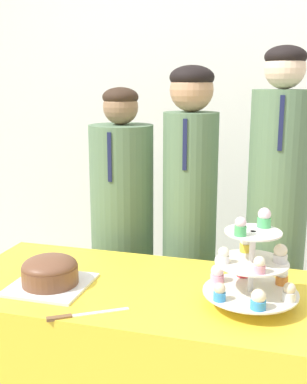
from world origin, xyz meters
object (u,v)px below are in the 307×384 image
(student_0, at_px, (123,248))
(round_cake, at_px, (50,272))
(cake_knife, at_px, (74,316))
(cupcake_stand, at_px, (252,268))
(student_2, at_px, (275,241))
(student_1, at_px, (189,237))

(student_0, bearing_deg, round_cake, -93.10)
(round_cake, height_order, cake_knife, round_cake)
(cupcake_stand, bearing_deg, student_2, 85.02)
(cake_knife, xyz_separation_m, cupcake_stand, (0.52, 0.23, 0.13))
(cake_knife, height_order, student_2, student_2)
(student_1, bearing_deg, student_2, 0.00)
(cake_knife, distance_m, student_1, 0.88)
(round_cake, distance_m, cake_knife, 0.27)
(round_cake, xyz_separation_m, student_2, (0.76, 0.67, -0.03))
(round_cake, bearing_deg, student_0, 86.90)
(cake_knife, distance_m, cupcake_stand, 0.59)
(student_0, height_order, student_2, student_2)
(cupcake_stand, bearing_deg, student_0, 136.56)
(cupcake_stand, distance_m, student_0, 0.94)
(cupcake_stand, height_order, student_0, student_0)
(cupcake_stand, xyz_separation_m, student_0, (-0.67, 0.63, -0.21))
(cake_knife, relative_size, student_1, 0.15)
(student_1, bearing_deg, student_0, 180.00)
(cake_knife, bearing_deg, cupcake_stand, -9.01)
(cupcake_stand, bearing_deg, cake_knife, -156.64)
(student_2, bearing_deg, round_cake, -138.51)
(cake_knife, height_order, student_0, student_0)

